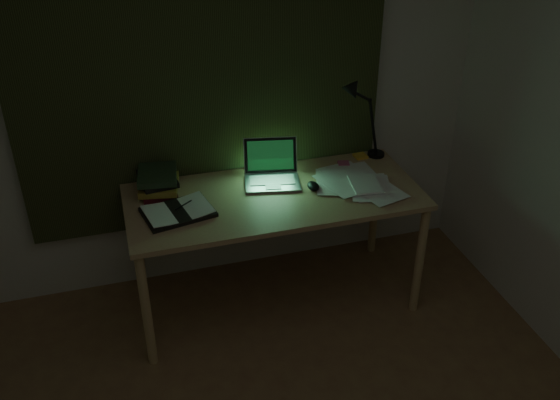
{
  "coord_description": "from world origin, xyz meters",
  "views": [
    {
      "loc": [
        -0.53,
        -1.49,
        2.64
      ],
      "look_at": [
        0.31,
        1.42,
        0.82
      ],
      "focal_mm": 40.0,
      "sensor_mm": 36.0,
      "label": 1
    }
  ],
  "objects_px": {
    "open_textbook": "(178,211)",
    "book_stack": "(158,181)",
    "desk": "(275,250)",
    "loose_papers": "(355,185)",
    "laptop": "(272,167)",
    "desk_lamp": "(379,114)"
  },
  "relations": [
    {
      "from": "open_textbook",
      "to": "book_stack",
      "type": "distance_m",
      "value": 0.29
    },
    {
      "from": "open_textbook",
      "to": "loose_papers",
      "type": "bearing_deg",
      "value": -11.38
    },
    {
      "from": "laptop",
      "to": "book_stack",
      "type": "bearing_deg",
      "value": -177.61
    },
    {
      "from": "desk",
      "to": "open_textbook",
      "type": "relative_size",
      "value": 4.61
    },
    {
      "from": "desk_lamp",
      "to": "open_textbook",
      "type": "bearing_deg",
      "value": -171.93
    },
    {
      "from": "desk_lamp",
      "to": "desk",
      "type": "bearing_deg",
      "value": -165.42
    },
    {
      "from": "laptop",
      "to": "book_stack",
      "type": "distance_m",
      "value": 0.68
    },
    {
      "from": "desk",
      "to": "loose_papers",
      "type": "xyz_separation_m",
      "value": [
        0.49,
        -0.05,
        0.4
      ]
    },
    {
      "from": "open_textbook",
      "to": "book_stack",
      "type": "xyz_separation_m",
      "value": [
        -0.07,
        0.28,
        0.05
      ]
    },
    {
      "from": "open_textbook",
      "to": "loose_papers",
      "type": "distance_m",
      "value": 1.06
    },
    {
      "from": "laptop",
      "to": "open_textbook",
      "type": "bearing_deg",
      "value": -152.39
    },
    {
      "from": "desk",
      "to": "loose_papers",
      "type": "height_order",
      "value": "loose_papers"
    },
    {
      "from": "book_stack",
      "to": "loose_papers",
      "type": "distance_m",
      "value": 1.17
    },
    {
      "from": "desk",
      "to": "open_textbook",
      "type": "bearing_deg",
      "value": -174.73
    },
    {
      "from": "laptop",
      "to": "desk_lamp",
      "type": "distance_m",
      "value": 0.79
    },
    {
      "from": "book_stack",
      "to": "open_textbook",
      "type": "bearing_deg",
      "value": -75.15
    },
    {
      "from": "book_stack",
      "to": "desk_lamp",
      "type": "xyz_separation_m",
      "value": [
        1.42,
        0.08,
        0.23
      ]
    },
    {
      "from": "loose_papers",
      "to": "laptop",
      "type": "bearing_deg",
      "value": 159.91
    },
    {
      "from": "desk",
      "to": "open_textbook",
      "type": "xyz_separation_m",
      "value": [
        -0.57,
        -0.05,
        0.41
      ]
    },
    {
      "from": "laptop",
      "to": "desk_lamp",
      "type": "xyz_separation_m",
      "value": [
        0.75,
        0.18,
        0.18
      ]
    },
    {
      "from": "desk",
      "to": "laptop",
      "type": "height_order",
      "value": "laptop"
    },
    {
      "from": "book_stack",
      "to": "loose_papers",
      "type": "xyz_separation_m",
      "value": [
        1.13,
        -0.27,
        -0.06
      ]
    }
  ]
}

